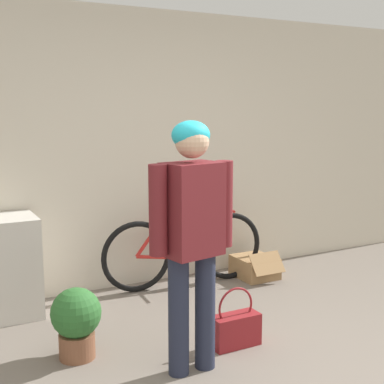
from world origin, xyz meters
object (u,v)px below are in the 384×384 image
cardboard_box (255,267)px  potted_plant (76,320)px  person (192,224)px  handbag (235,328)px  bicycle (185,249)px

cardboard_box → potted_plant: (-2.08, -0.89, 0.17)m
person → potted_plant: (-0.61, 0.52, -0.71)m
person → handbag: (0.44, 0.17, -0.85)m
person → bicycle: person is taller
cardboard_box → handbag: bearing=-129.6°
bicycle → handbag: (-0.29, -1.35, -0.22)m
handbag → bicycle: bearing=78.0°
person → bicycle: bearing=54.0°
handbag → cardboard_box: 1.61m
person → potted_plant: bearing=129.2°
handbag → cardboard_box: size_ratio=0.88×
bicycle → cardboard_box: bearing=-4.2°
person → potted_plant: 1.07m
handbag → person: bearing=-159.0°
bicycle → handbag: size_ratio=3.73×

